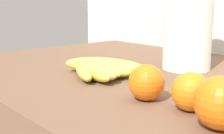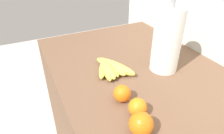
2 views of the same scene
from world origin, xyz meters
name	(u,v)px [view 2 (image 2 of 2)]	position (x,y,z in m)	size (l,w,h in m)	color
banana_bunch	(109,67)	(-0.34, -0.13, 0.91)	(0.22, 0.17, 0.04)	#DECE4C
orange_back_right	(122,93)	(-0.14, -0.17, 0.93)	(0.07, 0.07, 0.07)	orange
orange_far_right	(141,124)	(0.02, -0.19, 0.93)	(0.08, 0.08, 0.08)	orange
orange_back_left	(138,107)	(-0.05, -0.16, 0.92)	(0.06, 0.06, 0.06)	orange
paper_towel_roll	(167,40)	(-0.25, 0.11, 1.04)	(0.12, 0.12, 0.31)	white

